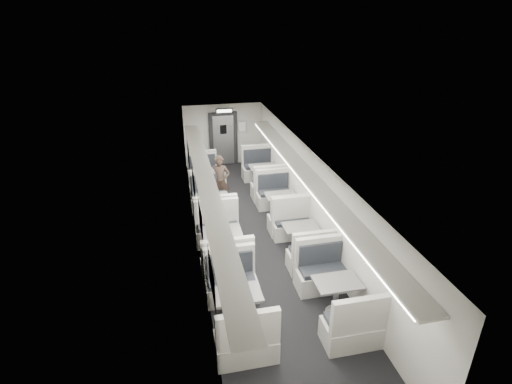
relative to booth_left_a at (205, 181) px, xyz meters
name	(u,v)px	position (x,y,z in m)	size (l,w,h in m)	color
room	(256,201)	(1.00, -3.46, 0.82)	(3.24, 12.24, 2.64)	black
booth_left_a	(205,181)	(0.00, 0.00, 0.00)	(1.06, 2.14, 1.15)	#B9B5AE
booth_left_b	(212,209)	(0.00, -2.17, 0.03)	(1.15, 2.32, 1.24)	#B9B5AE
booth_left_c	(222,245)	(0.00, -4.15, 0.04)	(1.16, 2.36, 1.26)	#B9B5AE
booth_left_d	(238,309)	(0.00, -6.44, 0.02)	(1.10, 2.23, 1.19)	#B9B5AE
booth_right_a	(263,177)	(2.00, -0.11, 0.03)	(1.14, 2.30, 1.23)	#B9B5AE
booth_right_b	(281,206)	(2.00, -2.36, 0.01)	(1.09, 2.21, 1.18)	#B9B5AE
booth_right_c	(300,238)	(2.00, -4.19, 0.00)	(1.05, 2.13, 1.14)	#B9B5AE
booth_right_d	(336,297)	(2.00, -6.52, 0.02)	(1.11, 2.24, 1.20)	#B9B5AE
passenger	(220,182)	(0.37, -1.16, 0.45)	(0.61, 0.40, 1.66)	black
window_a	(189,156)	(-0.49, -0.06, 0.97)	(0.02, 1.18, 0.84)	black
window_b	(194,182)	(-0.49, -2.26, 0.97)	(0.02, 1.18, 0.84)	black
window_c	(201,220)	(-0.49, -4.46, 0.97)	(0.02, 1.18, 0.84)	black
window_d	(212,279)	(-0.49, -6.66, 0.97)	(0.02, 1.18, 0.84)	black
luggage_rack_left	(207,184)	(-0.24, -3.76, 1.53)	(0.46, 10.40, 0.09)	#B9B5AE
luggage_rack_right	(307,176)	(2.24, -3.76, 1.53)	(0.46, 10.40, 0.09)	#B9B5AE
vestibule_door	(223,139)	(1.00, 2.48, 0.66)	(1.10, 0.13, 2.10)	black
exit_sign	(224,111)	(1.00, 1.99, 1.90)	(0.62, 0.12, 0.16)	black
wall_notice	(242,127)	(1.75, 2.46, 1.12)	(0.32, 0.02, 0.40)	silver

